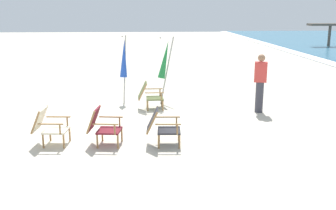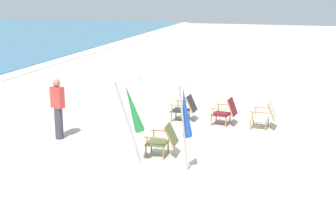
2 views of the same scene
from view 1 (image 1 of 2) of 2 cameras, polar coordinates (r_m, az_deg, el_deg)
ground_plane at (r=9.84m, az=-7.76°, el=-3.09°), size 80.00×80.00×0.00m
beach_chair_back_right at (r=8.33m, az=-0.96°, el=-3.02°), size 0.62×0.75×0.80m
beach_chair_far_center at (r=11.33m, az=-2.74°, el=1.51°), size 0.61×0.75×0.80m
beach_chair_front_right at (r=8.46m, az=-9.51°, el=-2.93°), size 0.65×0.75×0.81m
beach_chair_front_left at (r=8.73m, az=-16.94°, el=-2.84°), size 0.64×0.75×0.81m
umbrella_furled_blue at (r=12.07m, az=-6.41°, el=6.67°), size 0.62×0.29×2.07m
umbrella_furled_green at (r=11.94m, az=-0.44°, el=6.56°), size 0.64×0.58×2.04m
person_near_chairs at (r=11.19m, az=13.22°, el=3.16°), size 0.29×0.38×1.63m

